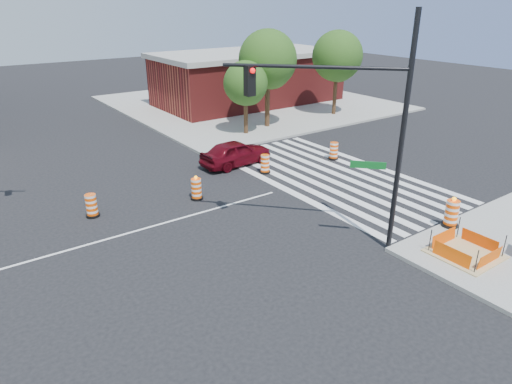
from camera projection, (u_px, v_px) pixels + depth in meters
ground at (137, 231)px, 18.70m from camera, size 120.00×120.00×0.00m
sidewalk_ne at (249, 103)px, 41.80m from camera, size 22.00×22.00×0.15m
crosswalk_east at (331, 176)px, 24.54m from camera, size 6.75×13.50×0.01m
lane_centerline at (137, 231)px, 18.70m from camera, size 14.00×0.12×0.01m
excavation_pit at (465, 253)px, 16.65m from camera, size 2.20×2.20×0.90m
brick_storefront at (249, 78)px, 40.93m from camera, size 16.50×8.50×4.60m
red_coupe at (236, 153)px, 25.95m from camera, size 4.35×1.99×1.45m
signal_pole_se at (352, 113)px, 15.69m from camera, size 4.50×4.68×8.40m
pit_drum at (451, 214)px, 18.57m from camera, size 0.66×0.66×1.30m
tree_north_c at (246, 86)px, 30.74m from camera, size 3.05×3.00×5.10m
tree_north_d at (268, 63)px, 32.07m from camera, size 4.11×4.11×6.99m
tree_north_e at (337, 59)px, 35.75m from camera, size 3.94×3.94×6.69m
median_drum_2 at (92, 206)px, 19.79m from camera, size 0.60×0.60×1.02m
median_drum_3 at (196, 189)px, 21.52m from camera, size 0.60×0.60×1.18m
median_drum_4 at (265, 164)px, 24.82m from camera, size 0.60×0.60×1.02m
median_drum_5 at (334, 151)px, 26.97m from camera, size 0.60×0.60×1.02m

